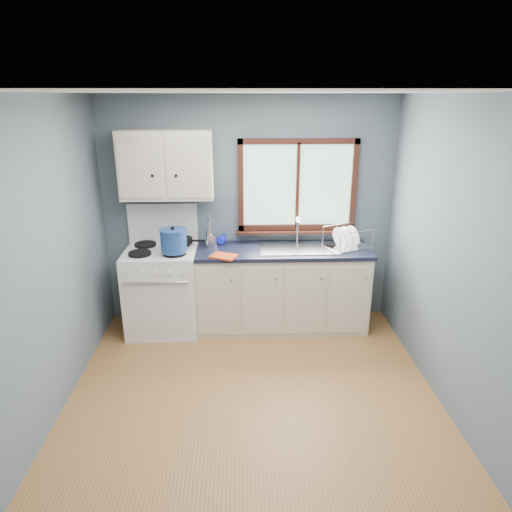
{
  "coord_description": "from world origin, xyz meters",
  "views": [
    {
      "loc": [
        -0.09,
        -3.14,
        2.48
      ],
      "look_at": [
        0.05,
        0.9,
        1.05
      ],
      "focal_mm": 32.0,
      "sensor_mm": 36.0,
      "label": 1
    }
  ],
  "objects_px": {
    "gas_range": "(163,288)",
    "utensil_crock": "(212,240)",
    "sink": "(299,254)",
    "dish_rack": "(347,242)",
    "thermos": "(209,234)",
    "stockpot": "(173,240)",
    "base_cabinets": "(281,292)",
    "skillet": "(180,241)"
  },
  "relations": [
    {
      "from": "gas_range",
      "to": "utensil_crock",
      "type": "relative_size",
      "value": 3.9
    },
    {
      "from": "sink",
      "to": "dish_rack",
      "type": "relative_size",
      "value": 1.53
    },
    {
      "from": "thermos",
      "to": "dish_rack",
      "type": "height_order",
      "value": "thermos"
    },
    {
      "from": "stockpot",
      "to": "dish_rack",
      "type": "relative_size",
      "value": 0.55
    },
    {
      "from": "sink",
      "to": "thermos",
      "type": "height_order",
      "value": "same"
    },
    {
      "from": "base_cabinets",
      "to": "utensil_crock",
      "type": "bearing_deg",
      "value": 171.67
    },
    {
      "from": "utensil_crock",
      "to": "thermos",
      "type": "xyz_separation_m",
      "value": [
        -0.03,
        -0.02,
        0.08
      ]
    },
    {
      "from": "base_cabinets",
      "to": "sink",
      "type": "relative_size",
      "value": 2.2
    },
    {
      "from": "skillet",
      "to": "thermos",
      "type": "distance_m",
      "value": 0.33
    },
    {
      "from": "base_cabinets",
      "to": "gas_range",
      "type": "bearing_deg",
      "value": -179.18
    },
    {
      "from": "stockpot",
      "to": "dish_rack",
      "type": "distance_m",
      "value": 1.85
    },
    {
      "from": "stockpot",
      "to": "dish_rack",
      "type": "height_order",
      "value": "stockpot"
    },
    {
      "from": "gas_range",
      "to": "stockpot",
      "type": "height_order",
      "value": "gas_range"
    },
    {
      "from": "gas_range",
      "to": "utensil_crock",
      "type": "bearing_deg",
      "value": 13.47
    },
    {
      "from": "base_cabinets",
      "to": "thermos",
      "type": "xyz_separation_m",
      "value": [
        -0.79,
        0.09,
        0.66
      ]
    },
    {
      "from": "stockpot",
      "to": "skillet",
      "type": "bearing_deg",
      "value": 84.68
    },
    {
      "from": "gas_range",
      "to": "thermos",
      "type": "relative_size",
      "value": 4.56
    },
    {
      "from": "dish_rack",
      "to": "stockpot",
      "type": "bearing_deg",
      "value": 162.02
    },
    {
      "from": "sink",
      "to": "utensil_crock",
      "type": "distance_m",
      "value": 0.96
    },
    {
      "from": "utensil_crock",
      "to": "base_cabinets",
      "type": "bearing_deg",
      "value": -8.33
    },
    {
      "from": "utensil_crock",
      "to": "thermos",
      "type": "height_order",
      "value": "utensil_crock"
    },
    {
      "from": "skillet",
      "to": "dish_rack",
      "type": "relative_size",
      "value": 0.76
    },
    {
      "from": "skillet",
      "to": "thermos",
      "type": "bearing_deg",
      "value": -2.15
    },
    {
      "from": "utensil_crock",
      "to": "thermos",
      "type": "distance_m",
      "value": 0.09
    },
    {
      "from": "stockpot",
      "to": "utensil_crock",
      "type": "distance_m",
      "value": 0.48
    },
    {
      "from": "base_cabinets",
      "to": "stockpot",
      "type": "distance_m",
      "value": 1.33
    },
    {
      "from": "utensil_crock",
      "to": "sink",
      "type": "bearing_deg",
      "value": -6.78
    },
    {
      "from": "base_cabinets",
      "to": "thermos",
      "type": "bearing_deg",
      "value": 173.54
    },
    {
      "from": "skillet",
      "to": "dish_rack",
      "type": "distance_m",
      "value": 1.81
    },
    {
      "from": "thermos",
      "to": "stockpot",
      "type": "bearing_deg",
      "value": -142.73
    },
    {
      "from": "skillet",
      "to": "utensil_crock",
      "type": "distance_m",
      "value": 0.34
    },
    {
      "from": "skillet",
      "to": "thermos",
      "type": "xyz_separation_m",
      "value": [
        0.32,
        -0.03,
        0.08
      ]
    },
    {
      "from": "skillet",
      "to": "dish_rack",
      "type": "bearing_deg",
      "value": 0.36
    },
    {
      "from": "gas_range",
      "to": "sink",
      "type": "height_order",
      "value": "gas_range"
    },
    {
      "from": "gas_range",
      "to": "skillet",
      "type": "height_order",
      "value": "gas_range"
    },
    {
      "from": "gas_range",
      "to": "sink",
      "type": "xyz_separation_m",
      "value": [
        1.49,
        0.02,
        0.37
      ]
    },
    {
      "from": "dish_rack",
      "to": "gas_range",
      "type": "bearing_deg",
      "value": 157.16
    },
    {
      "from": "utensil_crock",
      "to": "stockpot",
      "type": "bearing_deg",
      "value": -142.79
    },
    {
      "from": "sink",
      "to": "thermos",
      "type": "xyz_separation_m",
      "value": [
        -0.97,
        0.09,
        0.21
      ]
    },
    {
      "from": "gas_range",
      "to": "thermos",
      "type": "height_order",
      "value": "gas_range"
    },
    {
      "from": "skillet",
      "to": "stockpot",
      "type": "relative_size",
      "value": 1.39
    },
    {
      "from": "sink",
      "to": "skillet",
      "type": "xyz_separation_m",
      "value": [
        -1.29,
        0.12,
        0.13
      ]
    }
  ]
}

